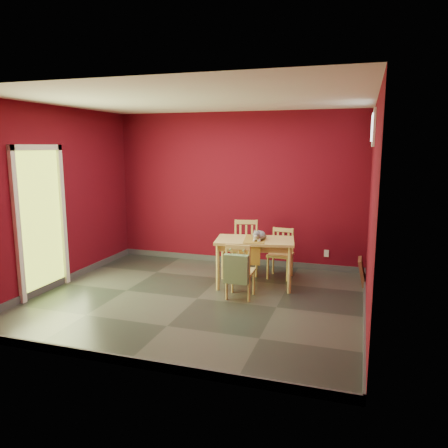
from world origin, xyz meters
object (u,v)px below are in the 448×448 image
(chair_near, at_px, (240,270))
(dining_table, at_px, (255,245))
(picture_frame, at_px, (362,272))
(tote_bag, at_px, (236,269))
(cat, at_px, (259,234))
(chair_far_right, at_px, (281,253))
(chair_far_left, at_px, (246,247))

(chair_near, bearing_deg, dining_table, 83.65)
(picture_frame, bearing_deg, chair_near, -144.23)
(chair_near, height_order, tote_bag, chair_near)
(cat, bearing_deg, picture_frame, 5.59)
(dining_table, xyz_separation_m, chair_near, (-0.07, -0.59, -0.23))
(chair_far_right, distance_m, chair_near, 1.23)
(dining_table, relative_size, chair_far_left, 1.42)
(chair_far_left, xyz_separation_m, chair_near, (0.23, -1.21, -0.05))
(dining_table, distance_m, cat, 0.20)
(dining_table, distance_m, picture_frame, 1.72)
(cat, bearing_deg, chair_far_right, 52.85)
(dining_table, distance_m, chair_far_right, 0.69)
(chair_far_left, distance_m, tote_bag, 1.43)
(dining_table, xyz_separation_m, picture_frame, (1.56, 0.58, -0.43))
(chair_near, relative_size, cat, 2.08)
(cat, distance_m, picture_frame, 1.73)
(picture_frame, bearing_deg, tote_bag, -139.76)
(chair_far_left, height_order, chair_far_right, chair_far_left)
(tote_bag, bearing_deg, picture_frame, 40.24)
(tote_bag, bearing_deg, chair_near, 91.26)
(chair_near, relative_size, picture_frame, 1.96)
(chair_far_left, relative_size, chair_near, 1.12)
(chair_far_right, xyz_separation_m, picture_frame, (1.27, 0.00, -0.20))
(chair_far_right, bearing_deg, chair_far_left, 176.33)
(dining_table, bearing_deg, picture_frame, 20.35)
(chair_near, bearing_deg, picture_frame, 35.77)
(tote_bag, distance_m, cat, 0.86)
(chair_far_left, distance_m, chair_far_right, 0.60)
(dining_table, distance_m, tote_bag, 0.81)
(chair_far_right, distance_m, picture_frame, 1.28)
(chair_near, xyz_separation_m, picture_frame, (1.63, 1.17, -0.20))
(dining_table, relative_size, cat, 3.31)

